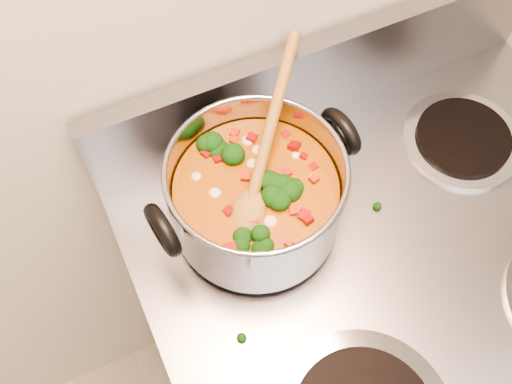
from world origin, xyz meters
The scene contains 4 objects.
electric_range centered at (-0.06, 1.16, 0.47)m, with size 0.77×0.70×1.08m.
stockpot centered at (-0.25, 1.32, 1.00)m, with size 0.31×0.25×0.15m.
wooden_spoon centered at (-0.23, 1.34, 1.04)m, with size 0.22×0.25×0.11m.
cooktop_crumbs centered at (-0.30, 1.14, 0.92)m, with size 0.07×0.04×0.01m.
Camera 1 is at (-0.41, 0.98, 1.69)m, focal length 40.00 mm.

